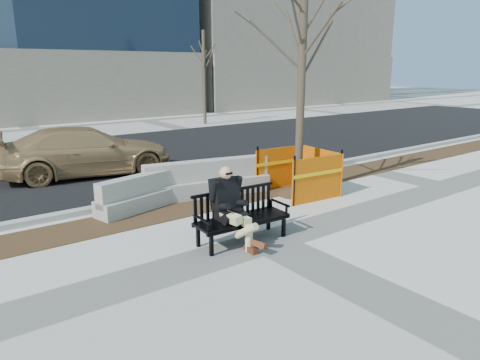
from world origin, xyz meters
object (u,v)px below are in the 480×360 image
(tree_fence, at_px, (298,194))
(jersey_barrier_right, at_px, (208,195))
(bench, at_px, (242,241))
(seated_man, at_px, (229,243))
(jersey_barrier_left, at_px, (153,206))
(sedan, at_px, (89,175))

(tree_fence, relative_size, jersey_barrier_right, 1.85)
(bench, distance_m, seated_man, 0.25)
(seated_man, xyz_separation_m, jersey_barrier_right, (1.34, 2.80, 0.00))
(seated_man, distance_m, jersey_barrier_left, 2.87)
(jersey_barrier_right, bearing_deg, jersey_barrier_left, -171.23)
(jersey_barrier_left, xyz_separation_m, jersey_barrier_right, (1.46, -0.07, 0.00))
(sedan, distance_m, jersey_barrier_left, 3.85)
(sedan, distance_m, jersey_barrier_right, 4.26)
(seated_man, relative_size, jersey_barrier_left, 0.52)
(seated_man, bearing_deg, jersey_barrier_right, 67.48)
(jersey_barrier_left, bearing_deg, sedan, 79.11)
(bench, relative_size, jersey_barrier_right, 0.57)
(jersey_barrier_right, bearing_deg, tree_fence, -21.22)
(seated_man, bearing_deg, bench, -11.18)
(bench, relative_size, tree_fence, 0.31)
(seated_man, relative_size, tree_fence, 0.24)
(sedan, height_order, jersey_barrier_left, sedan)
(bench, height_order, sedan, sedan)
(tree_fence, height_order, sedan, tree_fence)
(jersey_barrier_left, bearing_deg, jersey_barrier_right, -16.74)
(jersey_barrier_right, bearing_deg, bench, -99.36)
(bench, height_order, tree_fence, tree_fence)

